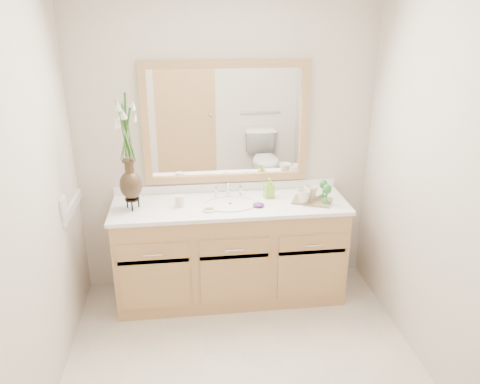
{
  "coord_description": "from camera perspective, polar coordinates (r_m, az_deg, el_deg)",
  "views": [
    {
      "loc": [
        -0.34,
        -2.34,
        2.24
      ],
      "look_at": [
        0.03,
        0.65,
        1.07
      ],
      "focal_mm": 35.0,
      "sensor_mm": 36.0,
      "label": 1
    }
  ],
  "objects": [
    {
      "name": "floor",
      "position": [
        3.26,
        0.89,
        -22.15
      ],
      "size": [
        2.6,
        2.6,
        0.0
      ],
      "primitive_type": "plane",
      "color": "beige",
      "rests_on": "ground"
    },
    {
      "name": "wall_back",
      "position": [
        3.8,
        -1.7,
        5.42
      ],
      "size": [
        2.4,
        0.02,
        2.4
      ],
      "primitive_type": "cube",
      "color": "beige",
      "rests_on": "floor"
    },
    {
      "name": "wall_left",
      "position": [
        2.7,
        -25.08,
        -3.5
      ],
      "size": [
        0.02,
        2.6,
        2.4
      ],
      "primitive_type": "cube",
      "color": "beige",
      "rests_on": "floor"
    },
    {
      "name": "wall_right",
      "position": [
        2.99,
        24.49,
        -1.1
      ],
      "size": [
        0.02,
        2.6,
        2.4
      ],
      "primitive_type": "cube",
      "color": "beige",
      "rests_on": "floor"
    },
    {
      "name": "vanity",
      "position": [
        3.84,
        -1.17,
        -7.31
      ],
      "size": [
        1.8,
        0.55,
        0.8
      ],
      "color": "tan",
      "rests_on": "floor"
    },
    {
      "name": "counter",
      "position": [
        3.66,
        -1.21,
        -1.61
      ],
      "size": [
        1.84,
        0.57,
        0.03
      ],
      "primitive_type": "cube",
      "color": "white",
      "rests_on": "vanity"
    },
    {
      "name": "sink",
      "position": [
        3.66,
        -1.18,
        -2.27
      ],
      "size": [
        0.38,
        0.34,
        0.23
      ],
      "color": "white",
      "rests_on": "counter"
    },
    {
      "name": "mirror",
      "position": [
        3.73,
        -1.71,
        8.36
      ],
      "size": [
        1.32,
        0.04,
        0.97
      ],
      "color": "white",
      "rests_on": "wall_back"
    },
    {
      "name": "switch_plate",
      "position": [
        3.46,
        -20.74,
        -1.53
      ],
      "size": [
        0.02,
        0.12,
        0.12
      ],
      "primitive_type": "cube",
      "color": "white",
      "rests_on": "wall_left"
    },
    {
      "name": "flower_vase",
      "position": [
        3.48,
        -13.65,
        6.34
      ],
      "size": [
        0.2,
        0.2,
        0.81
      ],
      "rotation": [
        0.0,
        0.0,
        0.34
      ],
      "color": "black",
      "rests_on": "counter"
    },
    {
      "name": "tumbler",
      "position": [
        3.62,
        -7.36,
        -1.08
      ],
      "size": [
        0.07,
        0.07,
        0.09
      ],
      "primitive_type": "cylinder",
      "color": "beige",
      "rests_on": "counter"
    },
    {
      "name": "soap_dish",
      "position": [
        3.53,
        -3.79,
        -2.09
      ],
      "size": [
        0.11,
        0.11,
        0.03
      ],
      "color": "beige",
      "rests_on": "counter"
    },
    {
      "name": "soap_bottle",
      "position": [
        3.76,
        3.55,
        0.41
      ],
      "size": [
        0.08,
        0.08,
        0.15
      ],
      "primitive_type": "imported",
      "rotation": [
        0.0,
        0.0,
        0.18
      ],
      "color": "#7FC42E",
      "rests_on": "counter"
    },
    {
      "name": "purple_dish",
      "position": [
        3.59,
        2.28,
        -1.57
      ],
      "size": [
        0.1,
        0.09,
        0.03
      ],
      "primitive_type": "ellipsoid",
      "rotation": [
        0.0,
        0.0,
        0.22
      ],
      "color": "#562570",
      "rests_on": "counter"
    },
    {
      "name": "tray",
      "position": [
        3.73,
        8.76,
        -1.08
      ],
      "size": [
        0.35,
        0.3,
        0.01
      ],
      "primitive_type": "cube",
      "rotation": [
        0.0,
        0.0,
        -0.42
      ],
      "color": "brown",
      "rests_on": "counter"
    },
    {
      "name": "mug_left",
      "position": [
        3.66,
        7.75,
        -0.46
      ],
      "size": [
        0.12,
        0.12,
        0.1
      ],
      "primitive_type": "imported",
      "rotation": [
        0.0,
        0.0,
        -0.19
      ],
      "color": "beige",
      "rests_on": "tray"
    },
    {
      "name": "mug_right",
      "position": [
        3.74,
        8.63,
        0.06
      ],
      "size": [
        0.15,
        0.15,
        0.11
      ],
      "primitive_type": "imported",
      "rotation": [
        0.0,
        0.0,
        0.79
      ],
      "color": "beige",
      "rests_on": "tray"
    },
    {
      "name": "goblet_front",
      "position": [
        3.65,
        10.57,
        0.23
      ],
      "size": [
        0.07,
        0.07,
        0.15
      ],
      "color": "#277629",
      "rests_on": "tray"
    },
    {
      "name": "goblet_back",
      "position": [
        3.78,
        10.15,
        0.8
      ],
      "size": [
        0.06,
        0.06,
        0.14
      ],
      "color": "#277629",
      "rests_on": "tray"
    }
  ]
}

